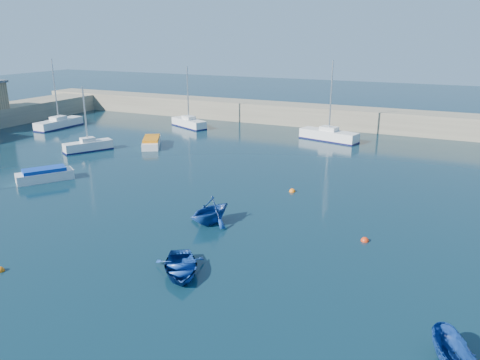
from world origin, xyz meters
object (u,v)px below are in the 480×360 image
at_px(dinghy_center, 180,267).
at_px(sailboat_6, 329,135).
at_px(sailboat_4, 59,123).
at_px(dinghy_left, 210,210).
at_px(sailboat_5, 189,123).
at_px(motorboat_1, 45,175).
at_px(dinghy_right, 454,357).
at_px(sailboat_3, 88,146).
at_px(motorboat_2, 152,142).

bearing_deg(dinghy_center, sailboat_6, 59.15).
height_order(sailboat_4, dinghy_left, sailboat_4).
bearing_deg(dinghy_left, sailboat_4, 163.71).
distance_m(sailboat_4, sailboat_5, 17.02).
bearing_deg(dinghy_left, motorboat_1, -172.81).
xyz_separation_m(dinghy_center, dinghy_left, (-1.82, 6.58, 0.51)).
relative_size(sailboat_4, motorboat_1, 1.92).
height_order(sailboat_4, dinghy_right, sailboat_4).
relative_size(sailboat_3, dinghy_center, 1.84).
xyz_separation_m(sailboat_5, dinghy_center, (20.11, -34.26, -0.22)).
relative_size(sailboat_6, motorboat_1, 1.97).
relative_size(sailboat_6, dinghy_left, 2.66).
height_order(sailboat_3, dinghy_left, sailboat_3).
xyz_separation_m(dinghy_left, dinghy_right, (14.74, -8.59, -0.29)).
bearing_deg(motorboat_2, dinghy_left, -76.05).
distance_m(motorboat_2, dinghy_left, 23.22).
xyz_separation_m(sailboat_5, motorboat_2, (1.97, -11.17, -0.12)).
bearing_deg(sailboat_5, dinghy_center, -123.95).
bearing_deg(sailboat_5, dinghy_left, -120.91).
bearing_deg(sailboat_5, motorboat_1, -151.48).
relative_size(sailboat_3, sailboat_4, 0.76).
distance_m(sailboat_6, motorboat_1, 30.87).
relative_size(sailboat_3, dinghy_right, 2.14).
bearing_deg(motorboat_2, sailboat_3, -166.55).
height_order(sailboat_6, motorboat_2, sailboat_6).
distance_m(sailboat_4, motorboat_1, 24.34).
height_order(dinghy_center, dinghy_right, dinghy_right).
height_order(sailboat_3, motorboat_1, sailboat_3).
relative_size(sailboat_4, sailboat_6, 0.98).
height_order(sailboat_6, dinghy_center, sailboat_6).
bearing_deg(sailboat_4, dinghy_left, -29.83).
height_order(sailboat_6, motorboat_1, sailboat_6).
distance_m(sailboat_6, dinghy_center, 34.23).
distance_m(sailboat_3, motorboat_2, 6.64).
distance_m(sailboat_3, dinghy_center, 29.42).
bearing_deg(sailboat_6, sailboat_3, 140.23).
distance_m(sailboat_5, dinghy_right, 49.06).
bearing_deg(dinghy_right, motorboat_1, 141.58).
bearing_deg(sailboat_6, sailboat_4, 116.63).
bearing_deg(dinghy_center, dinghy_right, -41.83).
height_order(motorboat_1, dinghy_center, motorboat_1).
bearing_deg(motorboat_1, sailboat_3, 146.82).
bearing_deg(sailboat_6, sailboat_5, 104.01).
distance_m(sailboat_6, dinghy_right, 38.90).
distance_m(dinghy_center, dinghy_left, 6.85).
bearing_deg(motorboat_1, dinghy_left, 26.45).
distance_m(sailboat_5, sailboat_6, 18.84).
xyz_separation_m(sailboat_4, sailboat_6, (34.08, 7.53, 0.04)).
bearing_deg(motorboat_2, sailboat_5, 69.25).
xyz_separation_m(sailboat_3, dinghy_right, (35.83, -20.47, 0.04)).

